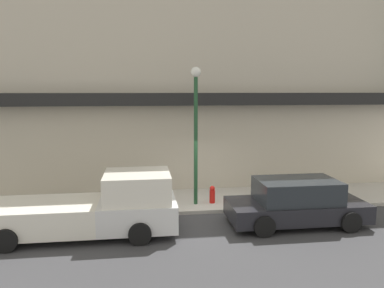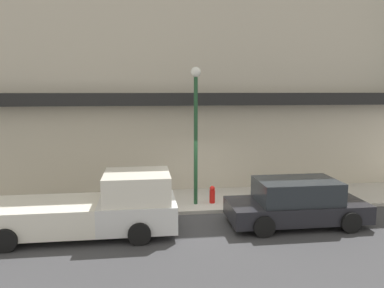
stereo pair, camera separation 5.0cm
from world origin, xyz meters
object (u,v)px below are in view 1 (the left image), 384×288
Objects in this scene: pickup_truck at (93,208)px; fire_hydrant at (212,194)px; parked_car at (296,203)px; street_lamp at (196,119)px.

pickup_truck is 8.87× the size of fire_hydrant.
pickup_truck is 4.63m from fire_hydrant.
parked_car is 6.79× the size of fire_hydrant.
parked_car is at bearing -43.46° from fire_hydrant.
street_lamp reaches higher than parked_car.
fire_hydrant is (4.05, 2.22, -0.35)m from pickup_truck.
street_lamp is (3.42, 2.18, 2.50)m from pickup_truck.
pickup_truck reaches higher than fire_hydrant.
pickup_truck is 6.40m from parked_car.
street_lamp is at bearing 145.44° from parked_car.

